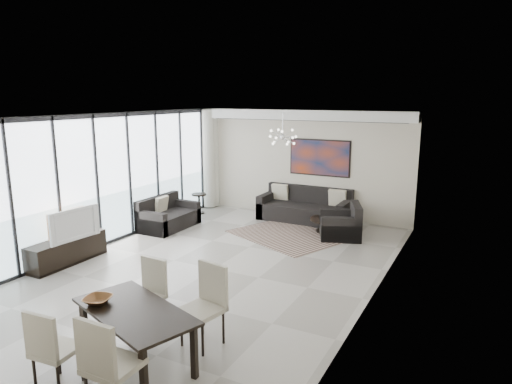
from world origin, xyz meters
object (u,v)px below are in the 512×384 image
Objects in this scene: tv_console at (67,251)px; television at (71,224)px; coffee_table at (329,224)px; dining_table at (135,316)px; sofa_main at (305,209)px.

tv_console is 1.52× the size of television.
coffee_table is 0.50× the size of dining_table.
coffee_table is at bearing -37.82° from sofa_main.
sofa_main reaches higher than dining_table.
sofa_main is 1.45× the size of tv_console.
dining_table is at bearing -93.10° from coffee_table.
dining_table is (3.44, -2.06, -0.21)m from television.
television is 0.58× the size of dining_table.
television reaches higher than coffee_table.
tv_console reaches higher than coffee_table.
television is at bearing 11.67° from tv_console.
dining_table is at bearing -29.33° from tv_console.
television is 4.02m from dining_table.
tv_console is 4.15m from dining_table.
tv_console is at bearing -131.68° from coffee_table.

